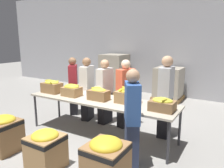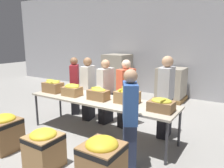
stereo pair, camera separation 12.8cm
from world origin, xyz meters
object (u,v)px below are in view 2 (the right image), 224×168
(pallet_stack_0, at_px, (171,85))
(donation_bin_2, at_px, (102,164))
(volunteer_1, at_px, (75,86))
(volunteer_2, at_px, (166,98))
(sorting_table, at_px, (100,101))
(volunteer_4, at_px, (106,92))
(banana_box_3, at_px, (127,96))
(volunteer_3, at_px, (130,120))
(banana_box_2, at_px, (98,94))
(banana_box_0, at_px, (53,86))
(donation_bin_0, at_px, (5,131))
(pallet_stack_1, at_px, (117,74))
(volunteer_5, at_px, (126,94))
(banana_box_1, at_px, (72,90))
(banana_box_4, at_px, (161,105))
(donation_bin_1, at_px, (44,147))
(volunteer_0, at_px, (88,89))

(pallet_stack_0, bearing_deg, donation_bin_2, -82.80)
(volunteer_1, xyz_separation_m, volunteer_2, (2.64, -0.13, 0.08))
(sorting_table, bearing_deg, volunteer_4, 114.59)
(banana_box_3, height_order, volunteer_3, volunteer_3)
(banana_box_3, bearing_deg, volunteer_2, 45.75)
(sorting_table, distance_m, volunteer_4, 0.73)
(banana_box_2, relative_size, banana_box_3, 0.95)
(volunteer_1, bearing_deg, banana_box_0, -28.73)
(volunteer_1, distance_m, volunteer_2, 2.64)
(donation_bin_0, distance_m, donation_bin_2, 2.24)
(donation_bin_0, xyz_separation_m, pallet_stack_1, (-0.53, 5.04, 0.36))
(volunteer_5, distance_m, pallet_stack_0, 2.85)
(volunteer_4, distance_m, donation_bin_0, 2.36)
(banana_box_3, height_order, donation_bin_2, banana_box_3)
(banana_box_1, relative_size, pallet_stack_0, 0.36)
(banana_box_4, height_order, donation_bin_1, banana_box_4)
(volunteer_2, xyz_separation_m, donation_bin_2, (-0.13, -2.16, -0.44))
(banana_box_4, height_order, pallet_stack_1, pallet_stack_1)
(donation_bin_0, height_order, donation_bin_1, donation_bin_0)
(volunteer_2, height_order, volunteer_3, volunteer_2)
(sorting_table, height_order, pallet_stack_0, pallet_stack_0)
(volunteer_5, bearing_deg, volunteer_0, -68.10)
(sorting_table, xyz_separation_m, pallet_stack_0, (0.44, 3.54, -0.22))
(banana_box_4, relative_size, donation_bin_0, 0.63)
(banana_box_0, height_order, volunteer_0, volunteer_0)
(volunteer_4, xyz_separation_m, donation_bin_0, (-0.86, -2.15, -0.42))
(volunteer_5, relative_size, pallet_stack_1, 1.08)
(donation_bin_1, bearing_deg, banana_box_4, 45.01)
(donation_bin_0, height_order, donation_bin_2, donation_bin_2)
(banana_box_2, xyz_separation_m, volunteer_2, (1.22, 0.73, -0.08))
(volunteer_0, height_order, volunteer_4, volunteer_0)
(banana_box_0, height_order, banana_box_1, banana_box_0)
(donation_bin_0, bearing_deg, volunteer_5, 57.51)
(volunteer_0, height_order, pallet_stack_1, volunteer_0)
(volunteer_4, bearing_deg, sorting_table, 31.31)
(banana_box_3, relative_size, banana_box_4, 1.04)
(banana_box_1, distance_m, volunteer_0, 0.75)
(banana_box_1, height_order, volunteer_3, volunteer_3)
(banana_box_2, distance_m, volunteer_0, 1.07)
(banana_box_0, relative_size, banana_box_1, 1.15)
(sorting_table, distance_m, donation_bin_0, 1.93)
(volunteer_0, bearing_deg, volunteer_4, 82.74)
(volunteer_4, bearing_deg, banana_box_3, 63.73)
(volunteer_2, xyz_separation_m, volunteer_4, (-1.51, -0.01, -0.07))
(volunteer_0, bearing_deg, sorting_table, 41.80)
(sorting_table, relative_size, volunteer_4, 2.09)
(volunteer_0, relative_size, volunteer_4, 1.02)
(banana_box_1, height_order, banana_box_3, banana_box_3)
(volunteer_0, bearing_deg, banana_box_2, 39.23)
(sorting_table, xyz_separation_m, donation_bin_2, (1.08, -1.49, -0.34))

